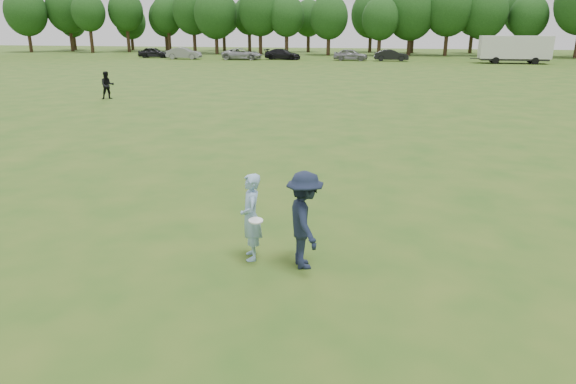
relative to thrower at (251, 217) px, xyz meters
The scene contains 13 objects.
ground 1.73m from the thrower, 10.88° to the right, with size 200.00×200.00×0.00m, color #285117.
thrower is the anchor object (origin of this frame).
defender 1.08m from the thrower, ahead, with size 1.20×0.69×1.85m, color #171F33.
player_far_a 25.19m from the thrower, 126.09° to the left, with size 0.82×0.64×1.69m, color black.
car_a 68.47m from the thrower, 117.11° to the left, with size 1.72×4.29×1.46m, color black.
car_b 64.26m from the thrower, 113.67° to the left, with size 1.63×4.66×1.54m, color gray.
car_c 61.85m from the thrower, 106.63° to the left, with size 2.47×5.35×1.49m, color #98989C.
car_d 61.86m from the thrower, 101.60° to the left, with size 1.97×4.84×1.40m, color black.
car_e 60.45m from the thrower, 93.13° to the left, with size 1.78×4.42×1.50m, color gray.
car_f 60.49m from the thrower, 88.22° to the left, with size 1.52×4.37×1.44m, color black.
disc_in_play 0.37m from the thrower, 60.10° to the right, with size 0.31×0.31×0.07m.
cargo_trailer 61.06m from the thrower, 74.48° to the left, with size 9.00×2.75×3.20m.
treeline 76.92m from the thrower, 86.80° to the left, with size 130.35×18.39×11.74m.
Camera 1 is at (1.07, -8.58, 4.35)m, focal length 32.00 mm.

